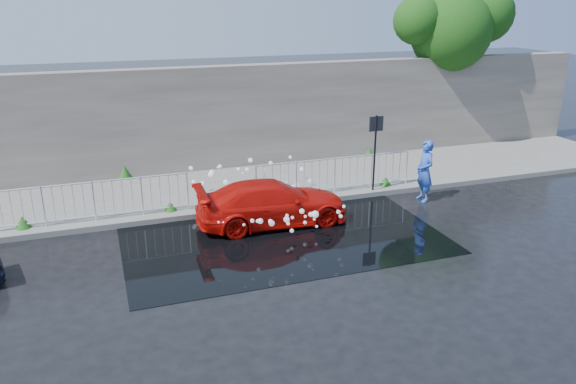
% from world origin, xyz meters
% --- Properties ---
extents(ground, '(90.00, 90.00, 0.00)m').
position_xyz_m(ground, '(0.00, 0.00, 0.00)').
color(ground, black).
rests_on(ground, ground).
extents(pavement, '(30.00, 4.00, 0.15)m').
position_xyz_m(pavement, '(0.00, 5.00, 0.07)').
color(pavement, '#5F5E5A').
rests_on(pavement, ground).
extents(curb, '(30.00, 0.25, 0.16)m').
position_xyz_m(curb, '(0.00, 3.00, 0.08)').
color(curb, '#5F5E5A').
rests_on(curb, ground).
extents(retaining_wall, '(30.00, 0.60, 3.50)m').
position_xyz_m(retaining_wall, '(0.00, 7.20, 1.90)').
color(retaining_wall, '#59524B').
rests_on(retaining_wall, pavement).
extents(puddle, '(8.00, 5.00, 0.01)m').
position_xyz_m(puddle, '(0.50, 1.00, 0.01)').
color(puddle, black).
rests_on(puddle, ground).
extents(sign_post, '(0.45, 0.06, 2.50)m').
position_xyz_m(sign_post, '(4.20, 3.10, 1.72)').
color(sign_post, black).
rests_on(sign_post, ground).
extents(tree, '(5.02, 3.13, 6.31)m').
position_xyz_m(tree, '(9.66, 7.41, 4.76)').
color(tree, '#332114').
rests_on(tree, ground).
extents(railing_left, '(5.05, 0.05, 1.10)m').
position_xyz_m(railing_left, '(-4.00, 3.35, 0.74)').
color(railing_left, silver).
rests_on(railing_left, pavement).
extents(railing_right, '(5.05, 0.05, 1.10)m').
position_xyz_m(railing_right, '(3.00, 3.35, 0.74)').
color(railing_right, silver).
rests_on(railing_right, pavement).
extents(weeds, '(12.17, 3.93, 0.42)m').
position_xyz_m(weeds, '(-0.37, 4.58, 0.32)').
color(weeds, '#224E15').
rests_on(weeds, pavement).
extents(water_spray, '(3.56, 5.44, 1.05)m').
position_xyz_m(water_spray, '(0.39, 2.61, 0.68)').
color(water_spray, white).
rests_on(water_spray, ground).
extents(red_car, '(4.15, 1.77, 1.19)m').
position_xyz_m(red_car, '(0.54, 1.90, 0.60)').
color(red_car, '#BF0D07').
rests_on(red_car, ground).
extents(person, '(0.46, 0.69, 1.86)m').
position_xyz_m(person, '(5.40, 2.14, 0.93)').
color(person, blue).
rests_on(person, ground).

